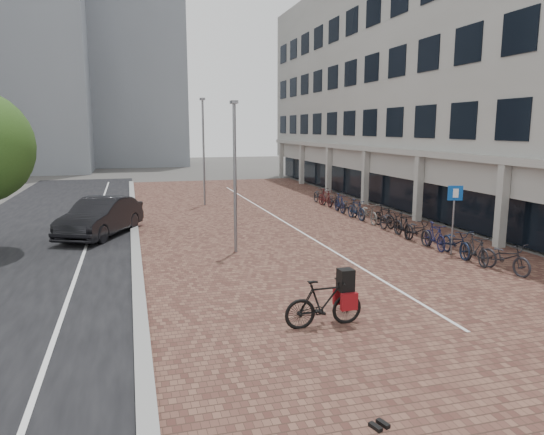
{
  "coord_description": "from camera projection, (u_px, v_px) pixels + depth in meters",
  "views": [
    {
      "loc": [
        -5.18,
        -12.41,
        4.69
      ],
      "look_at": [
        0.0,
        6.0,
        1.3
      ],
      "focal_mm": 33.42,
      "sensor_mm": 36.0,
      "label": 1
    }
  ],
  "objects": [
    {
      "name": "ground",
      "position": [
        331.0,
        300.0,
        13.96
      ],
      "size": [
        140.0,
        140.0,
        0.0
      ],
      "primitive_type": "plane",
      "color": "#474442",
      "rests_on": "ground"
    },
    {
      "name": "plaza_brick",
      "position": [
        278.0,
        221.0,
        25.87
      ],
      "size": [
        14.5,
        42.0,
        0.04
      ],
      "primitive_type": "cube",
      "color": "brown",
      "rests_on": "ground"
    },
    {
      "name": "street_asphalt",
      "position": [
        45.0,
        233.0,
        22.93
      ],
      "size": [
        8.0,
        50.0,
        0.03
      ],
      "primitive_type": "cube",
      "color": "black",
      "rests_on": "ground"
    },
    {
      "name": "curb",
      "position": [
        134.0,
        227.0,
        23.96
      ],
      "size": [
        0.35,
        42.0,
        0.14
      ],
      "primitive_type": "cube",
      "color": "gray",
      "rests_on": "ground"
    },
    {
      "name": "lane_line",
      "position": [
        92.0,
        230.0,
        23.46
      ],
      "size": [
        0.12,
        44.0,
        0.0
      ],
      "primitive_type": "cube",
      "color": "white",
      "rests_on": "street_asphalt"
    },
    {
      "name": "parking_line",
      "position": [
        282.0,
        220.0,
        25.92
      ],
      "size": [
        0.1,
        30.0,
        0.0
      ],
      "primitive_type": "cube",
      "color": "white",
      "rests_on": "plaza_brick"
    },
    {
      "name": "office_building",
      "position": [
        431.0,
        66.0,
        31.11
      ],
      "size": [
        8.4,
        40.0,
        15.0
      ],
      "color": "#A6A6A0",
      "rests_on": "ground"
    },
    {
      "name": "bg_towers",
      "position": [
        34.0,
        40.0,
        54.08
      ],
      "size": [
        33.0,
        23.0,
        32.0
      ],
      "color": "gray",
      "rests_on": "ground"
    },
    {
      "name": "car_dark",
      "position": [
        101.0,
        217.0,
        22.14
      ],
      "size": [
        3.75,
        5.38,
        1.68
      ],
      "primitive_type": "imported",
      "rotation": [
        0.0,
        0.0,
        -0.43
      ],
      "color": "black",
      "rests_on": "ground"
    },
    {
      "name": "hero_bike",
      "position": [
        324.0,
        302.0,
        11.99
      ],
      "size": [
        1.97,
        0.6,
        1.38
      ],
      "rotation": [
        0.0,
        0.0,
        1.59
      ],
      "color": "black",
      "rests_on": "ground"
    },
    {
      "name": "shoes",
      "position": [
        380.0,
        427.0,
        7.97
      ],
      "size": [
        0.39,
        0.35,
        0.08
      ],
      "primitive_type": null,
      "rotation": [
        0.0,
        0.0,
        0.29
      ],
      "color": "black",
      "rests_on": "ground"
    },
    {
      "name": "parking_sign",
      "position": [
        454.0,
        208.0,
        18.63
      ],
      "size": [
        0.53,
        0.2,
        2.61
      ],
      "rotation": [
        0.0,
        0.0,
        -0.31
      ],
      "color": "slate",
      "rests_on": "ground"
    },
    {
      "name": "lamp_near",
      "position": [
        235.0,
        179.0,
        18.82
      ],
      "size": [
        0.12,
        0.12,
        5.61
      ],
      "primitive_type": "cylinder",
      "color": "slate",
      "rests_on": "ground"
    },
    {
      "name": "lamp_far",
      "position": [
        204.0,
        153.0,
        30.51
      ],
      "size": [
        0.12,
        0.12,
        6.38
      ],
      "primitive_type": "cylinder",
      "color": "gray",
      "rests_on": "ground"
    },
    {
      "name": "bike_row",
      "position": [
        380.0,
        217.0,
        24.11
      ],
      "size": [
        1.33,
        18.12,
        1.05
      ],
      "color": "black",
      "rests_on": "ground"
    }
  ]
}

